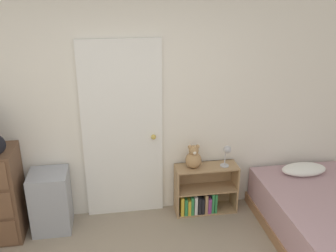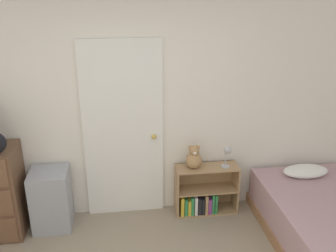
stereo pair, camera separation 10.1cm
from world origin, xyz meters
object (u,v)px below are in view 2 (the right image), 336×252
object	(u,v)px
bookshelf	(202,195)
desk_lamp	(227,153)
bed	(333,227)
storage_bin	(51,199)
teddy_bear	(194,158)

from	to	relation	value
bookshelf	desk_lamp	bearing A→B (deg)	-8.23
bookshelf	bed	xyz separation A→B (m)	(1.17, -0.80, 0.02)
storage_bin	bed	world-z (taller)	storage_bin
storage_bin	desk_lamp	xyz separation A→B (m)	(1.96, 0.03, 0.42)
desk_lamp	bed	xyz separation A→B (m)	(0.91, -0.76, -0.52)
teddy_bear	desk_lamp	world-z (taller)	teddy_bear
storage_bin	desk_lamp	bearing A→B (deg)	0.82
storage_bin	teddy_bear	xyz separation A→B (m)	(1.58, 0.06, 0.36)
bookshelf	bed	distance (m)	1.42
storage_bin	teddy_bear	world-z (taller)	teddy_bear
storage_bin	bookshelf	size ratio (longest dim) A/B	0.94
bookshelf	teddy_bear	distance (m)	0.50
storage_bin	teddy_bear	distance (m)	1.62
storage_bin	bed	size ratio (longest dim) A/B	0.36
storage_bin	desk_lamp	distance (m)	2.00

